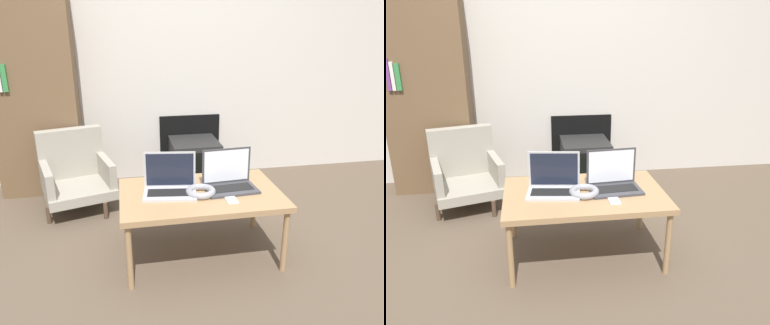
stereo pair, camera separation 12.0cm
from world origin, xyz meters
TOP-DOWN VIEW (x-y plane):
  - ground_plane at (0.00, 0.00)m, footprint 14.00×14.00m
  - wall_back at (0.00, 1.90)m, footprint 7.00×0.08m
  - table at (0.00, 0.39)m, footprint 1.03×0.65m
  - laptop_left at (-0.19, 0.42)m, footprint 0.36×0.25m
  - laptop_right at (0.20, 0.42)m, footprint 0.35×0.23m
  - headphones at (-0.01, 0.35)m, footprint 0.19×0.19m
  - phone at (0.16, 0.25)m, footprint 0.07×0.15m
  - tv at (0.20, 1.61)m, footprint 0.45×0.48m
  - armchair at (-0.89, 1.32)m, footprint 0.67×0.67m
  - bookshelf at (-1.21, 1.70)m, footprint 0.72×0.32m

SIDE VIEW (x-z plane):
  - ground_plane at x=0.00m, z-range 0.00..0.00m
  - tv at x=0.20m, z-range 0.00..0.43m
  - armchair at x=-0.89m, z-range -0.02..0.63m
  - table at x=0.00m, z-range 0.19..0.65m
  - phone at x=0.16m, z-range 0.46..0.47m
  - headphones at x=-0.01m, z-range 0.46..0.50m
  - laptop_left at x=-0.19m, z-range 0.39..0.65m
  - laptop_right at x=0.20m, z-range 0.39..0.65m
  - bookshelf at x=-1.21m, z-range 0.00..1.74m
  - wall_back at x=0.00m, z-range -0.01..2.59m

